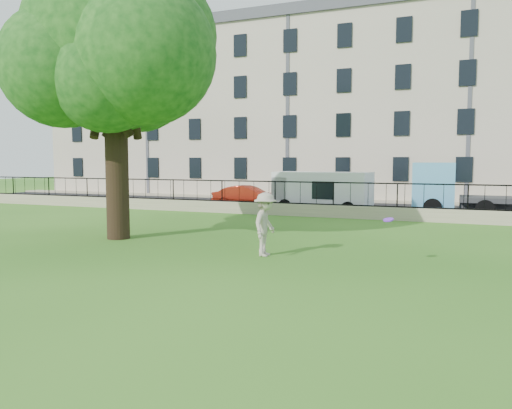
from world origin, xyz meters
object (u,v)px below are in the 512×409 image
at_px(red_sedan, 248,197).
at_px(blue_truck, 480,190).
at_px(frisbee, 388,220).
at_px(white_van, 322,192).
at_px(tree, 112,45).
at_px(man, 265,224).

relative_size(red_sedan, blue_truck, 0.63).
bearing_deg(blue_truck, red_sedan, -176.00).
distance_m(frisbee, white_van, 13.78).
distance_m(frisbee, blue_truck, 14.01).
height_order(frisbee, red_sedan, red_sedan).
height_order(tree, red_sedan, tree).
bearing_deg(tree, red_sedan, 89.87).
xyz_separation_m(red_sedan, white_van, (4.35, 0.00, 0.41)).
xyz_separation_m(tree, red_sedan, (0.03, 11.70, -6.04)).
distance_m(frisbee, red_sedan, 15.94).
xyz_separation_m(red_sedan, blue_truck, (12.12, 1.00, 0.67)).
bearing_deg(tree, man, -10.06).
height_order(man, white_van, white_van).
xyz_separation_m(white_van, blue_truck, (7.77, 1.00, 0.25)).
distance_m(red_sedan, white_van, 4.37).
bearing_deg(tree, blue_truck, 46.28).
distance_m(tree, white_van, 13.70).
height_order(red_sedan, blue_truck, blue_truck).
distance_m(white_van, blue_truck, 7.84).
height_order(white_van, blue_truck, blue_truck).
relative_size(frisbee, blue_truck, 0.04).
relative_size(man, white_van, 0.36).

